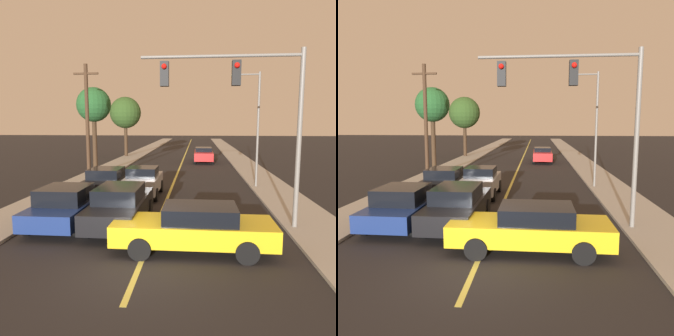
% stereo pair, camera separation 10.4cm
% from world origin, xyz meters
% --- Properties ---
extents(ground_plane, '(200.00, 200.00, 0.00)m').
position_xyz_m(ground_plane, '(0.00, 0.00, 0.00)').
color(ground_plane, black).
extents(road_surface, '(9.85, 80.00, 0.01)m').
position_xyz_m(road_surface, '(0.00, 36.00, 0.01)').
color(road_surface, black).
rests_on(road_surface, ground).
extents(sidewalk_left, '(2.50, 80.00, 0.12)m').
position_xyz_m(sidewalk_left, '(-6.17, 36.00, 0.06)').
color(sidewalk_left, '#9E998E').
rests_on(sidewalk_left, ground).
extents(sidewalk_right, '(2.50, 80.00, 0.12)m').
position_xyz_m(sidewalk_right, '(6.17, 36.00, 0.06)').
color(sidewalk_right, '#9E998E').
rests_on(sidewalk_right, ground).
extents(car_near_lane_front, '(1.99, 5.01, 1.63)m').
position_xyz_m(car_near_lane_front, '(-1.38, 3.73, 0.84)').
color(car_near_lane_front, black).
rests_on(car_near_lane_front, ground).
extents(car_near_lane_second, '(1.91, 3.85, 1.65)m').
position_xyz_m(car_near_lane_second, '(-1.38, 9.05, 0.84)').
color(car_near_lane_second, '#A5A8B2').
rests_on(car_near_lane_second, ground).
extents(car_outer_lane_front, '(2.11, 4.45, 1.58)m').
position_xyz_m(car_outer_lane_front, '(-3.54, 3.65, 0.79)').
color(car_outer_lane_front, navy).
rests_on(car_outer_lane_front, ground).
extents(car_outer_lane_second, '(2.10, 4.57, 1.51)m').
position_xyz_m(car_outer_lane_second, '(-3.54, 9.46, 0.79)').
color(car_outer_lane_second, black).
rests_on(car_outer_lane_second, ground).
extents(car_far_oncoming, '(2.00, 5.00, 1.54)m').
position_xyz_m(car_far_oncoming, '(2.22, 25.43, 0.82)').
color(car_far_oncoming, red).
rests_on(car_far_oncoming, ground).
extents(car_crossing_right, '(5.04, 1.94, 1.49)m').
position_xyz_m(car_crossing_right, '(1.54, 1.39, 0.78)').
color(car_crossing_right, gold).
rests_on(car_crossing_right, ground).
extents(traffic_signal_mast, '(5.95, 0.42, 6.58)m').
position_xyz_m(traffic_signal_mast, '(3.43, 3.87, 4.87)').
color(traffic_signal_mast, slate).
rests_on(traffic_signal_mast, ground).
extents(streetlamp_right, '(1.79, 0.36, 6.98)m').
position_xyz_m(streetlamp_right, '(4.86, 12.03, 4.61)').
color(streetlamp_right, slate).
rests_on(streetlamp_right, ground).
extents(utility_pole_left, '(1.60, 0.24, 7.63)m').
position_xyz_m(utility_pole_left, '(-5.52, 12.19, 4.09)').
color(utility_pole_left, '#422D1E').
rests_on(utility_pole_left, ground).
extents(tree_left_near, '(2.62, 2.62, 6.63)m').
position_xyz_m(tree_left_near, '(-6.35, 16.18, 5.35)').
color(tree_left_near, '#3D2B1C').
rests_on(tree_left_near, ground).
extents(tree_left_far, '(3.70, 3.70, 7.01)m').
position_xyz_m(tree_left_far, '(-7.01, 30.19, 5.25)').
color(tree_left_far, '#3D2B1C').
rests_on(tree_left_far, ground).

